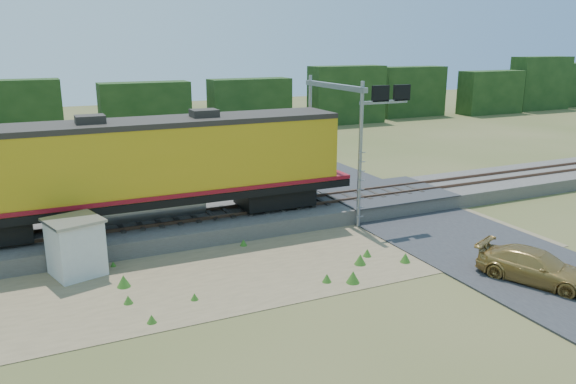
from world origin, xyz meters
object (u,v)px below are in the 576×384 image
locomotive (135,167)px  car (536,267)px  signal_gantry (346,115)px  shed (76,247)px

locomotive → car: size_ratio=4.64×
car → signal_gantry: bearing=78.3°
locomotive → signal_gantry: bearing=-3.5°
signal_gantry → car: (2.34, -11.10, -4.93)m
locomotive → signal_gantry: size_ratio=2.82×
locomotive → car: locomotive is taller
locomotive → shed: 5.10m
shed → car: bearing=-44.0°
locomotive → signal_gantry: signal_gantry is taller
locomotive → shed: (-3.13, -3.22, -2.43)m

